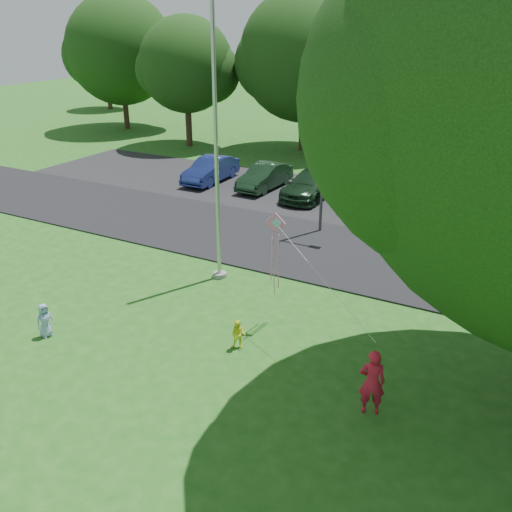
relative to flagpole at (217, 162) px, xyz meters
The scene contains 12 objects.
ground 7.39m from the flagpole, 55.01° to the right, with size 120.00×120.00×0.00m, color #1E5817.
park_road 6.73m from the flagpole, 48.81° to the left, with size 60.00×6.00×0.06m, color black.
parking_strip 11.82m from the flagpole, 71.57° to the left, with size 42.00×7.00×0.06m, color black.
flagpole is the anchor object (origin of this frame).
street_lamp 6.22m from the flagpole, 75.26° to the left, with size 1.77×0.23×6.29m.
trash_can 9.37m from the flagpole, 56.32° to the left, with size 0.53×0.53×0.83m.
tree_row 19.95m from the flagpole, 75.18° to the left, with size 64.35×11.94×10.88m.
parked_cars 11.91m from the flagpole, 66.55° to the left, with size 22.83×5.25×1.49m.
woman 9.13m from the flagpole, 33.13° to the right, with size 0.61×0.40×1.67m, color red.
child_yellow 6.09m from the flagpole, 51.42° to the right, with size 0.43×0.33×0.88m, color #F4FF28.
child_blue 7.27m from the flagpole, 110.81° to the right, with size 0.51×0.33×1.04m, color #8AA2D4.
kite 4.12m from the flagpole, 32.03° to the right, with size 4.21×2.91×2.69m.
Camera 1 is at (6.58, -10.54, 8.66)m, focal length 40.00 mm.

